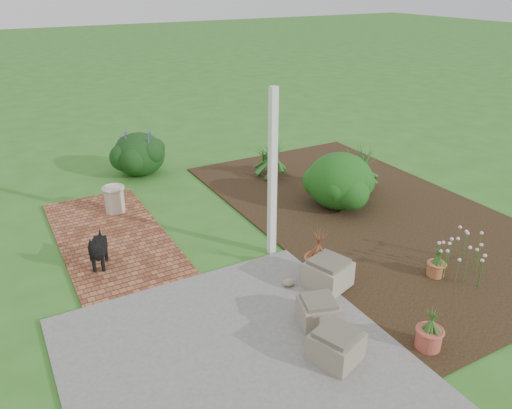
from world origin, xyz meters
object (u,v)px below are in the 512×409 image
stone_trough_near (318,313)px  evergreen_shrub (340,179)px  cream_ceramic_urn (114,199)px  black_dog (98,248)px

stone_trough_near → evergreen_shrub: size_ratio=0.37×
stone_trough_near → cream_ceramic_urn: size_ratio=0.97×
cream_ceramic_urn → evergreen_shrub: bearing=-25.0°
black_dog → cream_ceramic_urn: black_dog is taller
stone_trough_near → evergreen_shrub: 3.48m
cream_ceramic_urn → black_dog: bearing=-111.1°
stone_trough_near → evergreen_shrub: evergreen_shrub is taller
black_dog → evergreen_shrub: size_ratio=0.49×
black_dog → cream_ceramic_urn: size_ratio=1.29×
evergreen_shrub → black_dog: bearing=-178.9°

